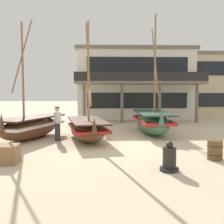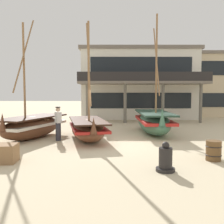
% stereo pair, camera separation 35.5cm
% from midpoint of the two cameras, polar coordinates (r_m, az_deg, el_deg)
% --- Properties ---
extents(ground_plane, '(120.00, 120.00, 0.00)m').
position_cam_midpoint_polar(ground_plane, '(12.15, 0.85, -6.96)').
color(ground_plane, beige).
extents(fishing_boat_near_left, '(1.74, 5.03, 6.59)m').
position_cam_midpoint_polar(fishing_boat_near_left, '(15.11, 9.75, -2.08)').
color(fishing_boat_near_left, '#427056').
rests_on(fishing_boat_near_left, ground).
extents(fishing_boat_centre_large, '(2.46, 4.50, 5.79)m').
position_cam_midpoint_polar(fishing_boat_centre_large, '(13.02, -4.71, -3.62)').
color(fishing_boat_centre_large, brown).
rests_on(fishing_boat_centre_large, ground).
extents(fishing_boat_far_right, '(2.98, 4.65, 6.07)m').
position_cam_midpoint_polar(fishing_boat_far_right, '(13.97, -16.64, -3.00)').
color(fishing_boat_far_right, brown).
rests_on(fishing_boat_far_right, ground).
extents(fisherman_by_hull, '(0.39, 0.42, 1.68)m').
position_cam_midpoint_polar(fisherman_by_hull, '(12.99, -11.15, -2.58)').
color(fisherman_by_hull, '#33333D').
rests_on(fisherman_by_hull, ground).
extents(capstan_winch, '(0.58, 0.58, 0.90)m').
position_cam_midpoint_polar(capstan_winch, '(8.12, 12.84, -10.20)').
color(capstan_winch, black).
rests_on(capstan_winch, ground).
extents(wooden_barrel, '(0.56, 0.56, 0.70)m').
position_cam_midpoint_polar(wooden_barrel, '(9.85, 22.32, -7.87)').
color(wooden_barrel, brown).
rests_on(wooden_barrel, ground).
extents(cargo_crate, '(0.79, 0.79, 0.62)m').
position_cam_midpoint_polar(cargo_crate, '(9.53, -21.62, -8.50)').
color(cargo_crate, olive).
rests_on(cargo_crate, ground).
extents(harbor_building_main, '(10.73, 8.02, 6.41)m').
position_cam_midpoint_polar(harbor_building_main, '(25.04, 6.03, 6.22)').
color(harbor_building_main, silver).
rests_on(harbor_building_main, ground).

